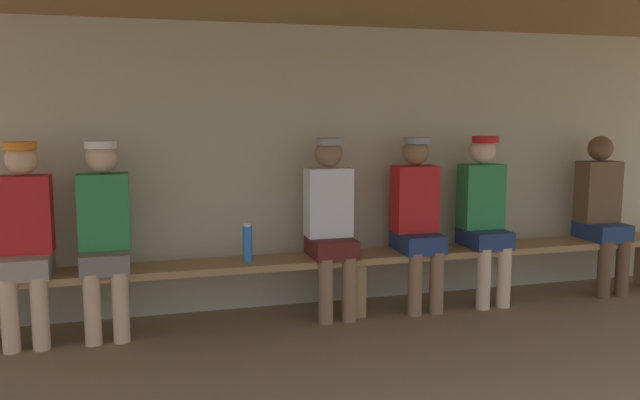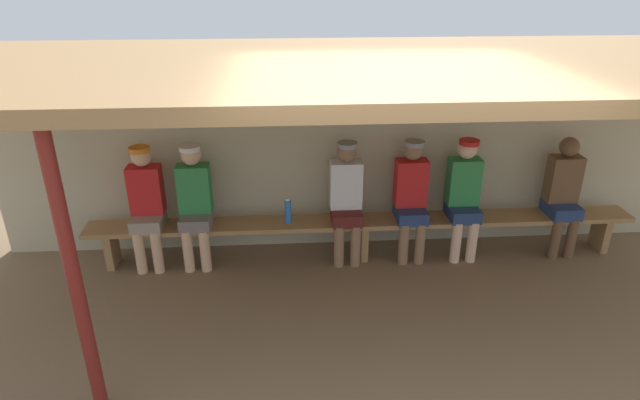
% 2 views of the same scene
% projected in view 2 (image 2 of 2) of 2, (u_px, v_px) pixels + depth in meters
% --- Properties ---
extents(ground_plane, '(24.00, 24.00, 0.00)m').
position_uv_depth(ground_plane, '(387.00, 346.00, 4.68)').
color(ground_plane, brown).
extents(back_wall, '(8.00, 0.20, 2.20)m').
position_uv_depth(back_wall, '(360.00, 151.00, 6.05)').
color(back_wall, '#B7AD8C').
rests_on(back_wall, ground).
extents(dugout_roof, '(8.00, 2.80, 0.12)m').
position_uv_depth(dugout_roof, '(386.00, 68.00, 4.39)').
color(dugout_roof, '#9E7547').
rests_on(dugout_roof, back_wall).
extents(support_post, '(0.10, 0.10, 2.20)m').
position_uv_depth(support_post, '(75.00, 283.00, 3.59)').
color(support_post, maroon).
rests_on(support_post, ground).
extents(bench, '(6.00, 0.36, 0.46)m').
position_uv_depth(bench, '(364.00, 226.00, 5.93)').
color(bench, '#9E7547').
rests_on(bench, ground).
extents(player_in_red, '(0.34, 0.42, 1.34)m').
position_uv_depth(player_in_red, '(411.00, 194.00, 5.82)').
color(player_in_red, navy).
rests_on(player_in_red, ground).
extents(player_with_sunglasses, '(0.34, 0.42, 1.34)m').
position_uv_depth(player_with_sunglasses, '(464.00, 193.00, 5.86)').
color(player_with_sunglasses, navy).
rests_on(player_with_sunglasses, ground).
extents(player_in_blue, '(0.34, 0.42, 1.34)m').
position_uv_depth(player_in_blue, '(346.00, 196.00, 5.78)').
color(player_in_blue, '#591E19').
rests_on(player_in_blue, ground).
extents(player_leftmost, '(0.34, 0.42, 1.34)m').
position_uv_depth(player_leftmost, '(563.00, 192.00, 5.93)').
color(player_leftmost, navy).
rests_on(player_leftmost, ground).
extents(player_near_post, '(0.34, 0.42, 1.34)m').
position_uv_depth(player_near_post, '(195.00, 200.00, 5.68)').
color(player_near_post, slate).
rests_on(player_near_post, ground).
extents(player_middle, '(0.34, 0.42, 1.34)m').
position_uv_depth(player_middle, '(146.00, 202.00, 5.65)').
color(player_middle, gray).
rests_on(player_middle, ground).
extents(water_bottle_green, '(0.07, 0.07, 0.28)m').
position_uv_depth(water_bottle_green, '(288.00, 211.00, 5.79)').
color(water_bottle_green, blue).
rests_on(water_bottle_green, bench).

